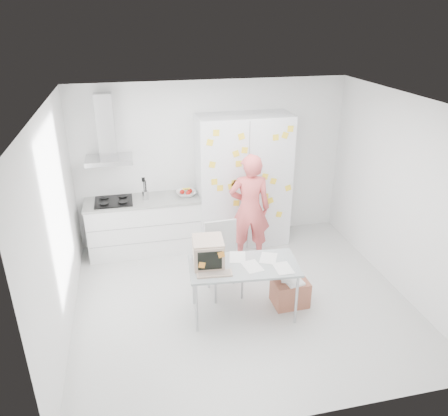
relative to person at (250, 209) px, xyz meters
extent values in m
cube|color=silver|center=(-0.39, -1.06, -0.89)|extent=(4.50, 4.00, 0.02)
cube|color=white|center=(-0.39, 0.94, 0.47)|extent=(4.50, 0.02, 2.70)
cube|color=white|center=(-2.64, -1.06, 0.47)|extent=(0.02, 4.00, 2.70)
cube|color=white|center=(1.86, -1.06, 0.47)|extent=(0.02, 4.00, 2.70)
cube|color=white|center=(-0.39, -1.06, 1.82)|extent=(4.50, 4.00, 0.02)
cube|color=white|center=(-1.59, 0.64, -0.44)|extent=(1.80, 0.60, 0.88)
cube|color=gray|center=(-1.59, 0.34, -0.30)|extent=(1.76, 0.01, 0.01)
cube|color=gray|center=(-1.59, 0.34, -0.58)|extent=(1.76, 0.01, 0.01)
cube|color=#9E9E99|center=(-1.59, 0.64, 0.02)|extent=(1.84, 0.63, 0.04)
cube|color=black|center=(-2.04, 0.64, 0.04)|extent=(0.58, 0.50, 0.03)
cylinder|color=black|center=(-2.18, 0.52, 0.07)|extent=(0.14, 0.14, 0.02)
cylinder|color=black|center=(-1.90, 0.52, 0.07)|extent=(0.14, 0.14, 0.02)
cylinder|color=black|center=(-2.18, 0.76, 0.07)|extent=(0.14, 0.14, 0.02)
cylinder|color=black|center=(-1.90, 0.76, 0.07)|extent=(0.14, 0.14, 0.02)
cylinder|color=silver|center=(-1.54, 0.64, 0.11)|extent=(0.10, 0.10, 0.14)
cylinder|color=black|center=(-1.56, 0.65, 0.21)|extent=(0.01, 0.01, 0.30)
cylinder|color=black|center=(-1.52, 0.63, 0.21)|extent=(0.01, 0.01, 0.30)
cylinder|color=black|center=(-1.54, 0.66, 0.21)|extent=(0.01, 0.01, 0.30)
cube|color=black|center=(-1.56, 0.65, 0.37)|extent=(0.05, 0.01, 0.07)
imported|color=white|center=(-0.89, 0.64, 0.08)|extent=(0.31, 0.31, 0.08)
sphere|color=#B2140F|center=(-0.95, 0.66, 0.10)|extent=(0.08, 0.08, 0.08)
sphere|color=#B2140F|center=(-0.86, 0.59, 0.10)|extent=(0.08, 0.08, 0.08)
sphere|color=#B2140F|center=(-0.82, 0.68, 0.10)|extent=(0.08, 0.08, 0.08)
cylinder|color=yellow|center=(-0.91, 0.66, 0.15)|extent=(0.09, 0.17, 0.10)
cylinder|color=yellow|center=(-0.89, 0.66, 0.15)|extent=(0.04, 0.17, 0.10)
cylinder|color=yellow|center=(-0.86, 0.66, 0.15)|extent=(0.08, 0.17, 0.10)
cube|color=silver|center=(-2.04, 0.69, 0.72)|extent=(0.70, 0.48, 0.07)
cube|color=silver|center=(-2.04, 0.81, 1.22)|extent=(0.26, 0.24, 0.95)
cube|color=silver|center=(0.06, 0.62, 0.22)|extent=(1.50, 0.65, 2.20)
cube|color=slate|center=(0.06, 0.29, 0.22)|extent=(0.01, 0.01, 2.16)
cube|color=silver|center=(0.00, 0.28, 0.22)|extent=(0.02, 0.02, 0.30)
cube|color=silver|center=(0.12, 0.28, 0.22)|extent=(0.02, 0.02, 0.30)
cube|color=yellow|center=(0.47, 0.29, 1.02)|extent=(0.10, 0.00, 0.10)
cube|color=yellow|center=(0.62, 0.29, 1.05)|extent=(0.12, 0.00, 0.12)
cube|color=yellow|center=(0.73, 0.29, 0.17)|extent=(0.12, 0.00, 0.12)
cube|color=yellow|center=(-0.18, 0.29, 0.33)|extent=(0.10, 0.00, 0.10)
cube|color=yellow|center=(0.07, 0.29, 0.47)|extent=(0.12, 0.00, 0.12)
cube|color=yellow|center=(0.43, 0.29, -0.02)|extent=(0.12, 0.00, 0.12)
cube|color=yellow|center=(-0.14, 0.29, -0.01)|extent=(0.10, 0.00, 0.10)
cube|color=yellow|center=(-0.07, 0.29, 1.07)|extent=(0.12, 0.00, 0.12)
cube|color=yellow|center=(0.15, 0.29, -0.07)|extent=(0.12, 0.00, 0.12)
cube|color=yellow|center=(0.47, 0.29, 0.31)|extent=(0.12, 0.00, 0.12)
cube|color=yellow|center=(0.35, 0.29, 0.06)|extent=(0.10, 0.00, 0.10)
cube|color=yellow|center=(-0.15, 0.29, 0.81)|extent=(0.12, 0.00, 0.12)
cube|color=yellow|center=(-0.40, 0.29, 0.27)|extent=(0.10, 0.00, 0.10)
cube|color=yellow|center=(-0.49, 0.29, 0.38)|extent=(0.10, 0.00, 0.10)
cube|color=yellow|center=(-0.55, 0.29, 1.01)|extent=(0.11, 0.00, 0.11)
cube|color=yellow|center=(-0.01, 0.29, -0.29)|extent=(0.10, 0.00, 0.10)
cube|color=yellow|center=(-0.14, 0.29, 0.34)|extent=(0.11, 0.00, 0.11)
cube|color=yellow|center=(0.59, 0.29, -0.29)|extent=(0.11, 0.00, 0.11)
cube|color=yellow|center=(0.70, 0.29, 1.14)|extent=(0.10, 0.00, 0.10)
cube|color=yellow|center=(-0.11, 0.29, 0.64)|extent=(0.10, 0.00, 0.10)
cube|color=yellow|center=(-0.22, 0.29, 0.28)|extent=(0.11, 0.00, 0.11)
cube|color=yellow|center=(0.24, 0.29, -0.36)|extent=(0.10, 0.00, 0.10)
cube|color=yellow|center=(-0.46, 0.29, 1.15)|extent=(0.10, 0.00, 0.10)
cube|color=yellow|center=(-0.52, 0.29, 0.66)|extent=(0.12, 0.00, 0.12)
cube|color=yellow|center=(0.36, 0.29, -0.11)|extent=(0.11, 0.00, 0.11)
cube|color=yellow|center=(-0.02, 0.29, 0.85)|extent=(0.11, 0.00, 0.11)
cube|color=yellow|center=(0.32, 0.29, 0.40)|extent=(0.11, 0.00, 0.11)
cube|color=yellow|center=(0.08, 0.29, -0.08)|extent=(0.11, 0.00, 0.11)
imported|color=#DE5656|center=(0.00, 0.00, 0.00)|extent=(0.70, 0.52, 1.76)
cube|color=#939B9D|center=(-0.45, -1.34, -0.15)|extent=(1.43, 0.81, 0.03)
cylinder|color=#A6A8AB|center=(-1.10, -1.57, -0.53)|extent=(0.04, 0.04, 0.71)
cylinder|color=#A6A8AB|center=(0.15, -1.68, -0.53)|extent=(0.04, 0.04, 0.71)
cylinder|color=#A6A8AB|center=(-1.05, -1.00, -0.53)|extent=(0.04, 0.04, 0.71)
cylinder|color=#A6A8AB|center=(0.20, -1.11, -0.53)|extent=(0.04, 0.04, 0.71)
cube|color=tan|center=(-0.88, -1.22, 0.04)|extent=(0.41, 0.42, 0.35)
cube|color=tan|center=(-0.90, -1.43, 0.04)|extent=(0.35, 0.05, 0.31)
cube|color=black|center=(-0.90, -1.44, 0.04)|extent=(0.29, 0.03, 0.25)
cube|color=orange|center=(-1.00, -1.43, -0.01)|extent=(0.09, 0.01, 0.09)
cube|color=orange|center=(-0.77, -1.45, 0.12)|extent=(0.09, 0.01, 0.09)
cube|color=tan|center=(-0.86, -1.48, -0.13)|extent=(0.44, 0.19, 0.02)
cube|color=gray|center=(-0.86, -1.48, -0.11)|extent=(0.40, 0.14, 0.01)
cube|color=silver|center=(-0.36, -1.40, -0.14)|extent=(0.25, 0.32, 0.00)
cube|color=silver|center=(-0.10, -1.25, -0.14)|extent=(0.31, 0.35, 0.00)
cube|color=silver|center=(0.01, -1.53, -0.13)|extent=(0.21, 0.29, 0.00)
cube|color=silver|center=(-0.48, -1.14, -0.14)|extent=(0.27, 0.33, 0.00)
cube|color=#ABACAA|center=(-0.58, -0.85, -0.38)|extent=(0.50, 0.50, 0.04)
cube|color=#ABACAA|center=(-0.60, -0.64, -0.10)|extent=(0.45, 0.06, 0.51)
cylinder|color=#A8A7AC|center=(-0.76, -1.05, -0.64)|extent=(0.03, 0.03, 0.48)
cylinder|color=#A8A7AC|center=(-0.38, -1.03, -0.64)|extent=(0.03, 0.03, 0.48)
cylinder|color=#A8A7AC|center=(-0.79, -0.67, -0.64)|extent=(0.03, 0.03, 0.48)
cylinder|color=#A8A7AC|center=(-0.41, -0.65, -0.64)|extent=(0.03, 0.03, 0.48)
cube|color=#A56047|center=(0.22, -1.28, -0.70)|extent=(0.47, 0.38, 0.37)
cube|color=white|center=(0.24, -1.30, -0.50)|extent=(0.26, 0.32, 0.03)
cube|color=white|center=(0.20, -1.25, -0.48)|extent=(0.26, 0.31, 0.00)
camera|label=1|loc=(-1.73, -5.89, 2.77)|focal=35.00mm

